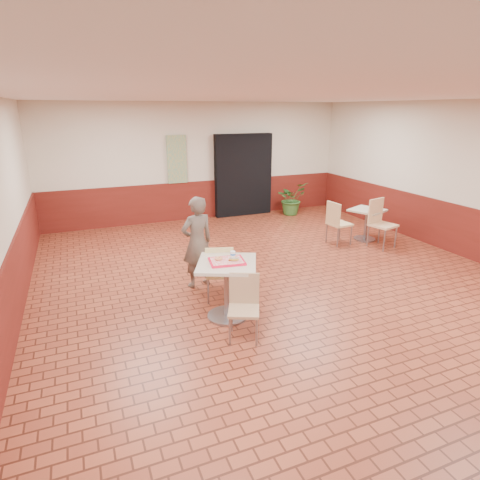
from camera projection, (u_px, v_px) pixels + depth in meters
name	position (u px, v px, depth m)	size (l,w,h in m)	color
room_shell	(295.00, 201.00, 6.05)	(8.01, 10.01, 3.01)	brown
wainscot_band	(292.00, 262.00, 6.36)	(8.00, 10.00, 1.00)	#5A1711
corridor_doorway	(243.00, 175.00, 10.90)	(1.60, 0.22, 2.20)	black
promo_poster	(177.00, 159.00, 10.14)	(0.50, 0.03, 1.20)	gray
main_table	(227.00, 281.00, 5.54)	(0.79, 0.79, 0.83)	beige
chair_main_front	(244.00, 303.00, 5.10)	(0.51, 0.51, 0.84)	tan
chair_main_back	(219.00, 270.00, 6.05)	(0.52, 0.52, 0.90)	#E9D98C
customer	(197.00, 242.00, 6.50)	(0.55, 0.36, 1.52)	brown
serving_tray	(227.00, 261.00, 5.46)	(0.47, 0.37, 0.03)	red
ring_donut	(219.00, 258.00, 5.47)	(0.11, 0.11, 0.03)	#D7814E
long_john_donut	(234.00, 259.00, 5.43)	(0.16, 0.12, 0.04)	gold
paper_cup	(233.00, 254.00, 5.53)	(0.07, 0.07, 0.09)	white
second_table	(366.00, 219.00, 8.95)	(0.66, 0.66, 0.70)	#BAB095
chair_second_left	(337.00, 221.00, 8.63)	(0.47, 0.47, 0.94)	#E6C68A
chair_second_front	(380.00, 220.00, 8.50)	(0.57, 0.57, 1.02)	#EABF8C
potted_plant	(291.00, 199.00, 11.13)	(0.81, 0.70, 0.90)	#326227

